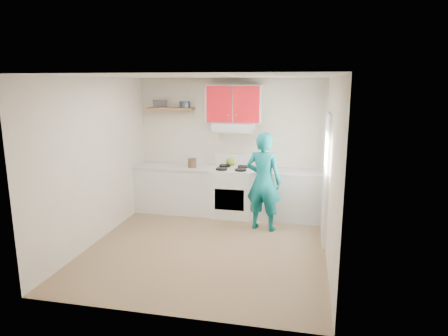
% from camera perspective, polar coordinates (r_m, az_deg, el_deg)
% --- Properties ---
extents(floor, '(3.80, 3.80, 0.00)m').
position_cam_1_polar(floor, '(6.28, -2.41, -11.30)').
color(floor, brown).
rests_on(floor, ground).
extents(ceiling, '(3.60, 3.80, 0.04)m').
position_cam_1_polar(ceiling, '(5.76, -2.65, 13.14)').
color(ceiling, white).
rests_on(ceiling, floor).
extents(back_wall, '(3.60, 0.04, 2.60)m').
position_cam_1_polar(back_wall, '(7.71, 0.96, 3.21)').
color(back_wall, beige).
rests_on(back_wall, floor).
extents(front_wall, '(3.60, 0.04, 2.60)m').
position_cam_1_polar(front_wall, '(4.13, -9.05, -4.92)').
color(front_wall, beige).
rests_on(front_wall, floor).
extents(left_wall, '(0.04, 3.80, 2.60)m').
position_cam_1_polar(left_wall, '(6.56, -17.94, 1.02)').
color(left_wall, beige).
rests_on(left_wall, floor).
extents(right_wall, '(0.04, 3.80, 2.60)m').
position_cam_1_polar(right_wall, '(5.72, 15.22, -0.39)').
color(right_wall, beige).
rests_on(right_wall, floor).
extents(door, '(0.05, 0.85, 2.05)m').
position_cam_1_polar(door, '(6.46, 14.53, -1.43)').
color(door, white).
rests_on(door, floor).
extents(door_glass, '(0.01, 0.55, 0.95)m').
position_cam_1_polar(door_glass, '(6.38, 14.49, 2.29)').
color(door_glass, white).
rests_on(door_glass, door).
extents(counter_left, '(1.52, 0.60, 0.90)m').
position_cam_1_polar(counter_left, '(7.87, -6.95, -3.03)').
color(counter_left, silver).
rests_on(counter_left, floor).
extents(counter_right, '(1.32, 0.60, 0.90)m').
position_cam_1_polar(counter_right, '(7.48, 9.13, -3.91)').
color(counter_right, silver).
rests_on(counter_right, floor).
extents(stove, '(0.76, 0.65, 0.92)m').
position_cam_1_polar(stove, '(7.56, 1.22, -3.49)').
color(stove, white).
rests_on(stove, floor).
extents(range_hood, '(0.76, 0.44, 0.15)m').
position_cam_1_polar(range_hood, '(7.43, 1.41, 5.94)').
color(range_hood, silver).
rests_on(range_hood, back_wall).
extents(upper_cabinets, '(1.02, 0.33, 0.70)m').
position_cam_1_polar(upper_cabinets, '(7.45, 1.51, 9.24)').
color(upper_cabinets, red).
rests_on(upper_cabinets, back_wall).
extents(shelf, '(0.90, 0.30, 0.04)m').
position_cam_1_polar(shelf, '(7.79, -7.66, 8.53)').
color(shelf, brown).
rests_on(shelf, back_wall).
extents(books, '(0.32, 0.27, 0.14)m').
position_cam_1_polar(books, '(7.85, -9.18, 9.15)').
color(books, '#373134').
rests_on(books, shelf).
extents(tin, '(0.26, 0.26, 0.12)m').
position_cam_1_polar(tin, '(7.68, -5.67, 9.11)').
color(tin, '#333D4C').
rests_on(tin, shelf).
extents(kettle, '(0.20, 0.20, 0.17)m').
position_cam_1_polar(kettle, '(7.69, 1.04, 0.94)').
color(kettle, olive).
rests_on(kettle, stove).
extents(crock, '(0.17, 0.17, 0.19)m').
position_cam_1_polar(crock, '(7.56, -4.62, 0.65)').
color(crock, '#4A3120').
rests_on(crock, counter_left).
extents(cutting_board, '(0.36, 0.29, 0.02)m').
position_cam_1_polar(cutting_board, '(7.37, 6.15, -0.38)').
color(cutting_board, olive).
rests_on(cutting_board, counter_right).
extents(silicone_mat, '(0.38, 0.35, 0.01)m').
position_cam_1_polar(silicone_mat, '(7.27, 12.01, -0.79)').
color(silicone_mat, red).
rests_on(silicone_mat, counter_right).
extents(person, '(0.70, 0.54, 1.71)m').
position_cam_1_polar(person, '(6.78, 5.74, -1.96)').
color(person, '#0C6D72').
rests_on(person, floor).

